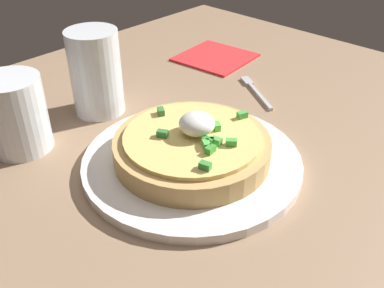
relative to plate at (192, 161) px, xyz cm
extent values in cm
cube|color=#917358|center=(5.64, 10.54, -2.31)|extent=(103.47, 85.65, 3.39)
cylinder|color=white|center=(0.00, 0.00, 0.00)|extent=(27.24, 27.24, 1.24)
cylinder|color=tan|center=(0.00, 0.00, 1.99)|extent=(19.25, 19.25, 2.74)
cylinder|color=#ECCB71|center=(0.00, 0.00, 3.63)|extent=(16.70, 16.70, 0.55)
ellipsoid|color=white|center=(0.12, 0.73, 5.23)|extent=(4.37, 4.37, 2.64)
cube|color=green|center=(4.80, 1.51, 4.31)|extent=(1.49, 1.44, 0.80)
cube|color=green|center=(-0.11, 2.16, 4.31)|extent=(1.29, 1.50, 0.80)
cube|color=#54BB43|center=(0.60, 1.30, 4.31)|extent=(1.13, 1.46, 0.80)
cube|color=#377C39|center=(-6.42, 0.95, 4.31)|extent=(1.51, 1.37, 0.80)
cube|color=green|center=(1.23, 3.09, 4.31)|extent=(1.51, 1.39, 0.80)
cube|color=green|center=(5.27, -3.93, 4.31)|extent=(1.44, 1.10, 0.80)
cube|color=#358836|center=(2.62, -0.07, 4.31)|extent=(1.46, 1.15, 0.80)
cube|color=green|center=(1.81, 7.44, 4.31)|extent=(1.18, 1.47, 0.80)
cube|color=#2F8E38|center=(-1.27, 1.74, 4.31)|extent=(1.50, 1.42, 0.80)
cube|color=#337D37|center=(-2.36, -2.64, 4.31)|extent=(1.51, 1.32, 0.80)
cube|color=green|center=(4.01, -1.23, 4.31)|extent=(0.94, 1.36, 0.80)
cube|color=#51AB4E|center=(3.33, 0.55, 4.31)|extent=(1.39, 0.99, 0.80)
cube|color=#56BB4C|center=(3.01, -0.81, 4.31)|extent=(1.51, 1.37, 0.80)
cylinder|color=silver|center=(-19.98, 0.81, 5.61)|extent=(7.49, 7.49, 12.47)
cylinder|color=beige|center=(-19.98, 0.81, 3.63)|extent=(6.59, 6.59, 7.70)
cylinder|color=silver|center=(-19.34, -12.40, 4.37)|extent=(7.98, 7.98, 9.98)
cylinder|color=beige|center=(-19.34, -12.40, 3.61)|extent=(7.02, 7.02, 7.66)
cube|color=#B7B7BC|center=(-4.56, 20.81, -0.37)|extent=(7.94, 5.28, 0.50)
cube|color=#B7B7BC|center=(-9.56, 23.94, -0.37)|extent=(3.12, 2.67, 0.50)
cube|color=red|center=(-20.49, 28.29, -0.42)|extent=(13.87, 13.87, 0.40)
camera|label=1|loc=(30.27, -32.15, 32.01)|focal=40.80mm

